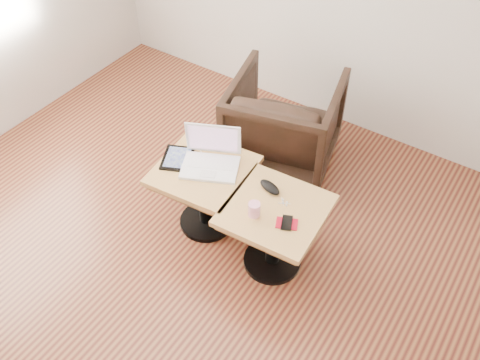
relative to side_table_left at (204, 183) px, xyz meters
The scene contains 11 objects.
room_shell 1.15m from the side_table_left, 71.84° to the right, with size 4.52×4.52×2.71m.
side_table_left is the anchor object (origin of this frame).
side_table_right 0.58m from the side_table_left, ahead, with size 0.63×0.63×0.54m.
laptop 0.20m from the side_table_left, 72.83° to the left, with size 0.45×0.41×0.26m.
tablet 0.24m from the side_table_left, behind, with size 0.27×0.30×0.02m.
charging_adapter 0.32m from the side_table_left, 137.54° to the left, with size 0.04×0.04×0.03m, color white.
glasses_case 0.50m from the side_table_left, ahead, with size 0.16×0.07×0.05m, color black.
striped_cup 0.55m from the side_table_left, 17.67° to the right, with size 0.07×0.07×0.09m, color #F44A91.
earbuds_tangle 0.62m from the side_table_left, ahead, with size 0.07×0.05×0.01m.
phone_on_sleeve 0.72m from the side_table_left, ahead, with size 0.15×0.13×0.02m.
armchair 0.90m from the side_table_left, 83.66° to the left, with size 0.79×0.81×0.74m, color #301C15.
Camera 1 is at (1.40, -1.36, 2.94)m, focal length 40.00 mm.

